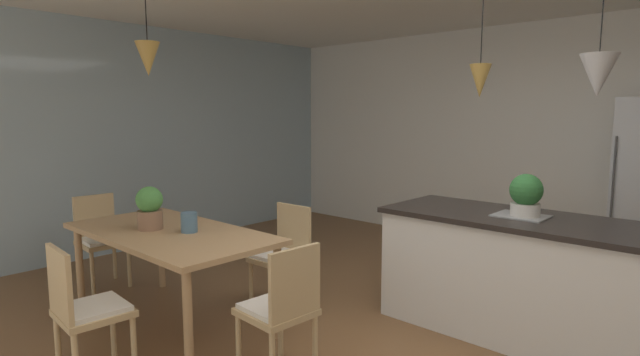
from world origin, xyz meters
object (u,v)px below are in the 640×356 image
dining_table (170,239)px  chair_window_end (101,237)px  chair_near_right (85,308)px  potted_plant_on_table (150,207)px  vase_on_dining_table (189,222)px  kitchen_island (524,275)px  chair_far_right (283,253)px  chair_kitchen_end (281,307)px  potted_plant_on_island (526,195)px

dining_table → chair_window_end: 1.29m
dining_table → chair_near_right: (0.40, -0.83, -0.20)m
potted_plant_on_table → vase_on_dining_table: size_ratio=2.21×
kitchen_island → potted_plant_on_table: potted_plant_on_table is taller
dining_table → chair_far_right: size_ratio=2.07×
vase_on_dining_table → chair_kitchen_end: bearing=-4.0°
chair_kitchen_end → potted_plant_on_table: size_ratio=2.56×
chair_window_end → chair_kitchen_end: bearing=-0.1°
chair_far_right → kitchen_island: 1.91m
potted_plant_on_table → chair_window_end: bearing=176.0°
kitchen_island → potted_plant_on_island: potted_plant_on_island is taller
kitchen_island → chair_kitchen_end: bearing=-117.4°
potted_plant_on_island → potted_plant_on_table: 2.85m
kitchen_island → vase_on_dining_table: (-1.97, -1.57, 0.36)m
chair_far_right → chair_window_end: size_ratio=1.00×
chair_window_end → kitchen_island: (3.39, 1.64, -0.01)m
chair_window_end → chair_near_right: bearing=-26.4°
potted_plant_on_island → chair_kitchen_end: bearing=-117.0°
chair_kitchen_end → kitchen_island: size_ratio=0.42×
chair_far_right → chair_near_right: same height
dining_table → chair_far_right: (0.40, 0.83, -0.20)m
chair_near_right → potted_plant_on_table: potted_plant_on_table is taller
potted_plant_on_island → vase_on_dining_table: 2.52m
dining_table → potted_plant_on_island: potted_plant_on_island is taller
chair_window_end → chair_kitchen_end: 2.54m
chair_window_end → potted_plant_on_island: potted_plant_on_island is taller
kitchen_island → vase_on_dining_table: size_ratio=13.49×
dining_table → potted_plant_on_island: (2.11, 1.64, 0.39)m
potted_plant_on_table → kitchen_island: bearing=37.0°
chair_far_right → chair_window_end: same height
chair_near_right → potted_plant_on_table: (-0.56, 0.75, 0.45)m
dining_table → potted_plant_on_table: bearing=-154.4°
chair_near_right → vase_on_dining_table: (-0.25, 0.90, 0.35)m
kitchen_island → vase_on_dining_table: 2.54m
chair_near_right → chair_kitchen_end: size_ratio=1.00×
chair_near_right → potted_plant_on_island: bearing=55.4°
potted_plant_on_island → potted_plant_on_table: potted_plant_on_island is taller
chair_far_right → potted_plant_on_island: (1.71, 0.82, 0.59)m
potted_plant_on_table → chair_near_right: bearing=-53.4°
chair_near_right → chair_kitchen_end: bearing=43.5°
chair_near_right → kitchen_island: 3.01m
chair_near_right → chair_kitchen_end: 1.20m
chair_near_right → potted_plant_on_island: size_ratio=2.74×
chair_kitchen_end → vase_on_dining_table: bearing=176.0°
chair_far_right → chair_near_right: bearing=-90.1°
kitchen_island → potted_plant_on_table: size_ratio=6.11×
chair_window_end → potted_plant_on_table: bearing=-4.0°
chair_near_right → chair_window_end: bearing=153.6°
chair_window_end → kitchen_island: kitchen_island is taller
chair_far_right → potted_plant_on_island: potted_plant_on_island is taller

